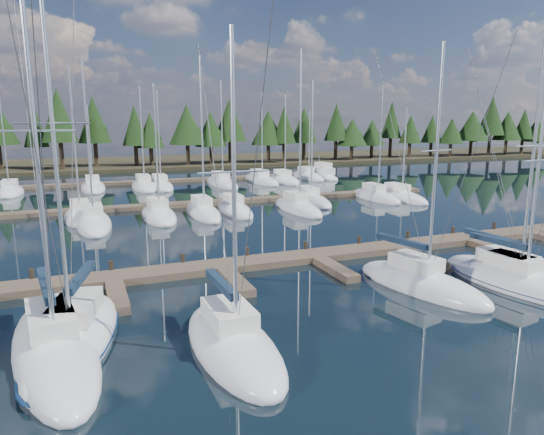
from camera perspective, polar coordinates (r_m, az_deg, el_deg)
name	(u,v)px	position (r m, az deg, el deg)	size (l,w,h in m)	color
ground	(250,222)	(41.51, -2.60, -0.57)	(260.00, 260.00, 0.00)	black
far_shore	(151,163)	(99.63, -14.05, 6.29)	(220.00, 30.00, 0.60)	#2D2819
main_dock	(317,258)	(30.15, 5.32, -4.82)	(44.00, 6.13, 0.90)	brown
back_docks	(198,190)	(60.06, -8.75, 3.23)	(50.00, 21.80, 0.40)	brown
front_sailboat_0	(54,348)	(20.28, -24.24, -13.87)	(4.18, 10.44, 15.00)	silver
front_sailboat_1	(75,337)	(20.95, -22.18, -12.87)	(5.11, 9.84, 15.43)	silver
front_sailboat_2	(233,344)	(19.01, -4.65, -14.60)	(3.04, 8.04, 12.44)	silver
front_sailboat_3	(421,283)	(26.47, 17.07, -7.42)	(4.30, 8.45, 12.99)	silver
front_sailboat_4	(518,283)	(28.44, 26.92, -6.90)	(4.02, 8.57, 12.13)	silver
front_sailboat_5	(512,279)	(28.96, 26.38, -6.52)	(3.23, 9.09, 13.34)	silver
back_sailboat_rows	(209,194)	(55.85, -7.44, 2.72)	(44.67, 32.69, 15.69)	silver
motor_yacht_right	(322,175)	(73.20, 5.86, 4.95)	(3.31, 8.10, 3.94)	silver
tree_line	(160,126)	(89.64, -13.00, 10.42)	(185.47, 11.98, 13.53)	black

